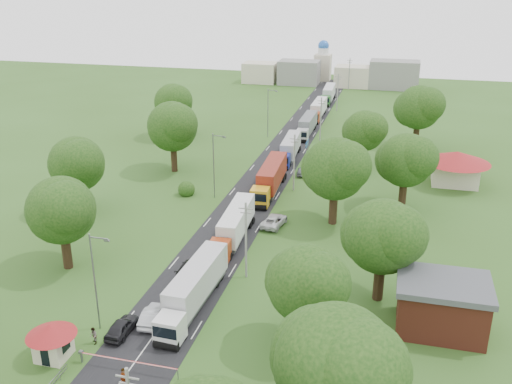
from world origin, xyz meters
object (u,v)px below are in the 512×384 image
(guard_booth, at_px, (52,337))
(car_lane_mid, at_px, (153,316))
(info_sign, at_px, (307,147))
(car_lane_front, at_px, (122,327))
(truck_0, at_px, (194,288))
(pedestrian_near, at_px, (124,378))
(boom_barrier, at_px, (114,359))

(guard_booth, xyz_separation_m, car_lane_mid, (6.20, 7.21, -1.42))
(info_sign, relative_size, car_lane_front, 0.92)
(truck_0, height_order, pedestrian_near, truck_0)
(boom_barrier, height_order, car_lane_front, car_lane_front)
(car_lane_mid, bearing_deg, info_sign, -101.77)
(car_lane_front, bearing_deg, boom_barrier, 110.44)
(car_lane_front, xyz_separation_m, pedestrian_near, (3.63, -6.74, 0.15))
(car_lane_front, bearing_deg, truck_0, -128.05)
(car_lane_mid, xyz_separation_m, pedestrian_near, (1.63, -9.24, 0.16))
(boom_barrier, height_order, pedestrian_near, pedestrian_near)
(truck_0, xyz_separation_m, pedestrian_near, (-1.36, -12.83, -1.26))
(info_sign, xyz_separation_m, truck_0, (-3.22, -49.19, -0.84))
(info_sign, distance_m, pedestrian_near, 62.23)
(boom_barrier, distance_m, truck_0, 11.38)
(guard_booth, xyz_separation_m, pedestrian_near, (7.83, -2.03, -1.26))
(boom_barrier, xyz_separation_m, truck_0, (3.34, 10.81, 1.27))
(pedestrian_near, bearing_deg, boom_barrier, 89.51)
(info_sign, bearing_deg, truck_0, -93.74)
(info_sign, height_order, truck_0, info_sign)
(info_sign, distance_m, car_lane_front, 55.94)
(guard_booth, height_order, pedestrian_near, guard_booth)
(info_sign, relative_size, pedestrian_near, 2.26)
(boom_barrier, xyz_separation_m, pedestrian_near, (1.99, -2.03, 0.02))
(guard_booth, bearing_deg, car_lane_front, 48.28)
(boom_barrier, height_order, info_sign, info_sign)
(boom_barrier, relative_size, car_lane_front, 2.07)
(car_lane_mid, bearing_deg, guard_booth, 44.25)
(truck_0, xyz_separation_m, car_lane_front, (-4.98, -6.10, -1.41))
(guard_booth, distance_m, pedestrian_near, 8.18)
(boom_barrier, xyz_separation_m, car_lane_mid, (0.36, 7.21, -0.14))
(boom_barrier, relative_size, guard_booth, 2.10)
(guard_booth, relative_size, truck_0, 0.30)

